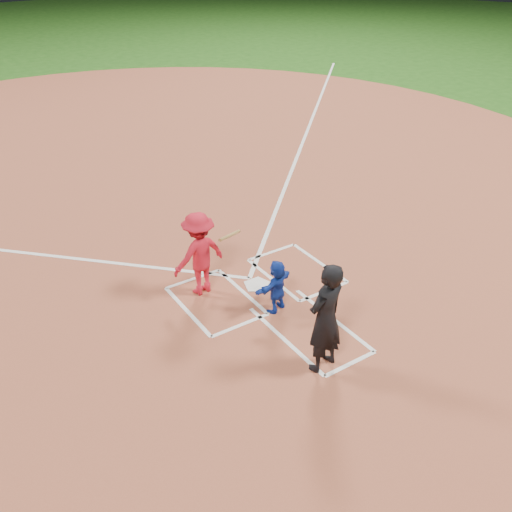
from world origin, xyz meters
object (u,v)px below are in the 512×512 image
home_plate (258,285)px  catcher (277,286)px  umpire (325,318)px  batter_at_plate (199,254)px

home_plate → catcher: (-0.15, -0.87, 0.52)m
catcher → umpire: size_ratio=0.54×
home_plate → umpire: 2.78m
home_plate → batter_at_plate: 1.41m
batter_at_plate → umpire: bearing=-78.6°
catcher → home_plate: bearing=-117.6°
home_plate → batter_at_plate: batter_at_plate is taller
umpire → batter_at_plate: (-0.61, 3.02, -0.13)m
home_plate → batter_at_plate: size_ratio=0.35×
home_plate → umpire: umpire is taller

